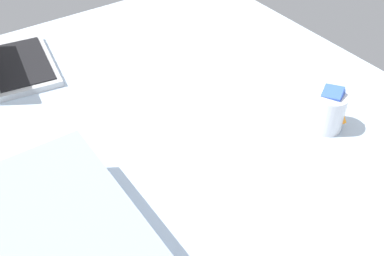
# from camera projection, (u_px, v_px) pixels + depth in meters

# --- Properties ---
(bed_mattress) EXTENTS (1.80, 1.40, 0.18)m
(bed_mattress) POSITION_uv_depth(u_px,v_px,m) (200.00, 165.00, 1.31)
(bed_mattress) COLOR silver
(bed_mattress) RESTS_ON ground
(laptop) EXTENTS (0.36, 0.28, 0.23)m
(laptop) POSITION_uv_depth(u_px,v_px,m) (5.00, 60.00, 1.49)
(laptop) COLOR #B7BABC
(laptop) RESTS_ON bed_mattress
(snack_cup) EXTENTS (0.09, 0.10, 0.14)m
(snack_cup) POSITION_uv_depth(u_px,v_px,m) (329.00, 111.00, 1.26)
(snack_cup) COLOR silver
(snack_cup) RESTS_ON bed_mattress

